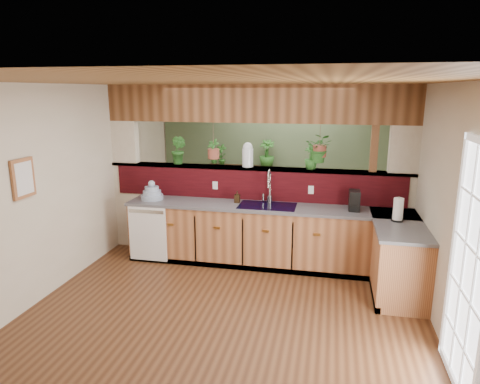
% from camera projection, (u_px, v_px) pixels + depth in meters
% --- Properties ---
extents(ground, '(4.60, 7.00, 0.01)m').
position_uv_depth(ground, '(236.00, 292.00, 5.47)').
color(ground, '#4E2C18').
rests_on(ground, ground).
extents(ceiling, '(4.60, 7.00, 0.01)m').
position_uv_depth(ceiling, '(235.00, 83.00, 4.87)').
color(ceiling, brown).
rests_on(ceiling, ground).
extents(wall_back, '(4.60, 0.02, 2.60)m').
position_uv_depth(wall_back, '(274.00, 153.00, 8.50)').
color(wall_back, beige).
rests_on(wall_back, ground).
extents(wall_front, '(4.60, 0.02, 2.60)m').
position_uv_depth(wall_front, '(56.00, 380.00, 1.84)').
color(wall_front, beige).
rests_on(wall_front, ground).
extents(wall_left, '(0.02, 7.00, 2.60)m').
position_uv_depth(wall_left, '(66.00, 185.00, 5.64)').
color(wall_left, beige).
rests_on(wall_left, ground).
extents(wall_right, '(0.02, 7.00, 2.60)m').
position_uv_depth(wall_right, '(439.00, 204.00, 4.70)').
color(wall_right, beige).
rests_on(wall_right, ground).
extents(pass_through_partition, '(4.60, 0.21, 2.60)m').
position_uv_depth(pass_through_partition, '(257.00, 180.00, 6.47)').
color(pass_through_partition, beige).
rests_on(pass_through_partition, ground).
extents(pass_through_ledge, '(4.60, 0.21, 0.04)m').
position_uv_depth(pass_through_ledge, '(255.00, 168.00, 6.44)').
color(pass_through_ledge, brown).
rests_on(pass_through_ledge, ground).
extents(header_beam, '(4.60, 0.15, 0.55)m').
position_uv_depth(header_beam, '(256.00, 104.00, 6.22)').
color(header_beam, brown).
rests_on(header_beam, ground).
extents(sage_backwall, '(4.55, 0.02, 2.55)m').
position_uv_depth(sage_backwall, '(274.00, 153.00, 8.48)').
color(sage_backwall, '#4D6344').
rests_on(sage_backwall, ground).
extents(countertop, '(4.14, 1.52, 0.90)m').
position_uv_depth(countertop, '(307.00, 241.00, 6.02)').
color(countertop, brown).
rests_on(countertop, ground).
extents(dishwasher, '(0.58, 0.03, 0.82)m').
position_uv_depth(dishwasher, '(148.00, 234.00, 6.30)').
color(dishwasher, white).
rests_on(dishwasher, ground).
extents(navy_sink, '(0.82, 0.50, 0.18)m').
position_uv_depth(navy_sink, '(267.00, 211.00, 6.16)').
color(navy_sink, black).
rests_on(navy_sink, countertop).
extents(french_door, '(0.06, 1.02, 2.16)m').
position_uv_depth(french_door, '(468.00, 273.00, 3.53)').
color(french_door, white).
rests_on(french_door, ground).
extents(framed_print, '(0.04, 0.35, 0.45)m').
position_uv_depth(framed_print, '(23.00, 178.00, 4.82)').
color(framed_print, brown).
rests_on(framed_print, wall_left).
extents(faucet, '(0.22, 0.22, 0.51)m').
position_uv_depth(faucet, '(269.00, 185.00, 6.22)').
color(faucet, '#B7B7B2').
rests_on(faucet, countertop).
extents(dish_stack, '(0.33, 0.33, 0.29)m').
position_uv_depth(dish_stack, '(152.00, 193.00, 6.48)').
color(dish_stack, '#93A2BE').
rests_on(dish_stack, countertop).
extents(soap_dispenser, '(0.08, 0.08, 0.17)m').
position_uv_depth(soap_dispenser, '(237.00, 197.00, 6.30)').
color(soap_dispenser, '#332312').
rests_on(soap_dispenser, countertop).
extents(coffee_maker, '(0.15, 0.25, 0.28)m').
position_uv_depth(coffee_maker, '(354.00, 201.00, 5.88)').
color(coffee_maker, black).
rests_on(coffee_maker, countertop).
extents(paper_towel, '(0.15, 0.15, 0.32)m').
position_uv_depth(paper_towel, '(398.00, 210.00, 5.39)').
color(paper_towel, black).
rests_on(paper_towel, countertop).
extents(glass_jar, '(0.17, 0.17, 0.37)m').
position_uv_depth(glass_jar, '(248.00, 155.00, 6.41)').
color(glass_jar, silver).
rests_on(glass_jar, pass_through_ledge).
extents(ledge_plant_left, '(0.30, 0.28, 0.45)m').
position_uv_depth(ledge_plant_left, '(179.00, 150.00, 6.63)').
color(ledge_plant_left, '#23571E').
rests_on(ledge_plant_left, pass_through_ledge).
extents(ledge_plant_right, '(0.24, 0.24, 0.35)m').
position_uv_depth(ledge_plant_right, '(311.00, 157.00, 6.22)').
color(ledge_plant_right, '#23571E').
rests_on(ledge_plant_right, pass_through_ledge).
extents(hanging_plant_a, '(0.23, 0.20, 0.55)m').
position_uv_depth(hanging_plant_a, '(213.00, 144.00, 6.49)').
color(hanging_plant_a, brown).
rests_on(hanging_plant_a, header_beam).
extents(hanging_plant_b, '(0.43, 0.39, 0.54)m').
position_uv_depth(hanging_plant_b, '(320.00, 136.00, 6.13)').
color(hanging_plant_b, brown).
rests_on(hanging_plant_b, header_beam).
extents(shelving_console, '(1.70, 0.74, 1.10)m').
position_uv_depth(shelving_console, '(246.00, 194.00, 8.55)').
color(shelving_console, black).
rests_on(shelving_console, ground).
extents(shelf_plant_a, '(0.26, 0.21, 0.43)m').
position_uv_depth(shelf_plant_a, '(221.00, 155.00, 8.48)').
color(shelf_plant_a, '#23571E').
rests_on(shelf_plant_a, shelving_console).
extents(shelf_plant_b, '(0.30, 0.30, 0.53)m').
position_uv_depth(shelf_plant_b, '(267.00, 154.00, 8.28)').
color(shelf_plant_b, '#23571E').
rests_on(shelf_plant_b, shelving_console).
extents(floor_plant, '(0.78, 0.73, 0.71)m').
position_uv_depth(floor_plant, '(308.00, 223.00, 7.13)').
color(floor_plant, '#23571E').
rests_on(floor_plant, ground).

